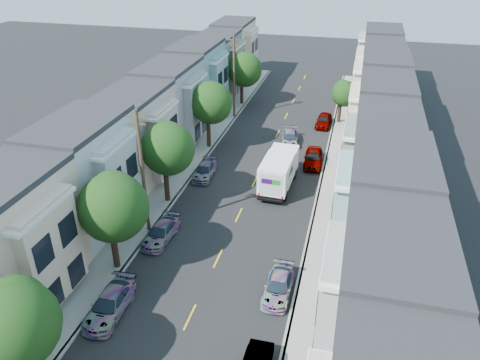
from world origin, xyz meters
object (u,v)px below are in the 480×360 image
at_px(tree_b, 112,207).
at_px(parked_left_d, 205,171).
at_px(parked_left_c, 161,233).
at_px(tree_d, 210,103).
at_px(tree_far_r, 344,94).
at_px(parked_right_b, 278,287).
at_px(tree_c, 167,149).
at_px(lead_sedan, 290,138).
at_px(utility_pole_far, 234,77).
at_px(parked_right_c, 313,158).
at_px(parked_left_b, 110,305).
at_px(tree_a, 12,326).
at_px(parked_right_d, 324,120).
at_px(fedex_truck, 279,170).
at_px(tree_e, 244,70).
at_px(utility_pole_near, 143,173).

height_order(tree_b, parked_left_d, tree_b).
bearing_deg(parked_left_c, tree_d, 97.72).
xyz_separation_m(tree_far_r, parked_right_b, (-1.99, -31.88, -3.08)).
bearing_deg(tree_c, tree_far_r, 59.79).
bearing_deg(tree_c, lead_sedan, 61.59).
xyz_separation_m(utility_pole_far, parked_right_b, (11.20, -30.57, -4.54)).
height_order(tree_b, tree_d, tree_b).
height_order(parked_left_d, parked_right_b, parked_right_b).
relative_size(tree_d, tree_far_r, 1.38).
relative_size(tree_c, parked_right_c, 1.56).
distance_m(parked_left_b, parked_right_c, 25.79).
xyz_separation_m(tree_a, parked_left_d, (1.40, 24.68, -3.87)).
height_order(parked_left_d, parked_right_d, parked_right_d).
distance_m(tree_b, fedex_truck, 17.02).
height_order(tree_d, tree_far_r, tree_d).
distance_m(utility_pole_far, parked_right_c, 16.31).
bearing_deg(parked_right_d, parked_left_b, -103.17).
relative_size(fedex_truck, parked_right_b, 1.61).
bearing_deg(parked_left_b, tree_far_r, 70.16).
xyz_separation_m(tree_e, parked_right_c, (11.20, -16.01, -3.98)).
bearing_deg(parked_right_b, tree_e, 107.87).
relative_size(tree_e, parked_left_b, 1.54).
height_order(tree_far_r, parked_left_c, tree_far_r).
distance_m(fedex_truck, parked_left_c, 12.72).
distance_m(tree_far_r, lead_sedan, 9.75).
relative_size(tree_e, parked_right_b, 1.72).
distance_m(tree_d, tree_far_r, 17.13).
bearing_deg(utility_pole_near, utility_pole_far, 90.00).
relative_size(tree_b, parked_right_d, 1.69).
height_order(tree_c, parked_right_d, tree_c).
bearing_deg(tree_b, lead_sedan, 71.61).
xyz_separation_m(utility_pole_far, lead_sedan, (8.08, -6.41, -4.51)).
relative_size(tree_e, tree_far_r, 1.33).
relative_size(tree_c, parked_right_d, 1.68).
distance_m(parked_left_d, parked_right_d, 18.72).
bearing_deg(parked_left_d, tree_far_r, 52.86).
bearing_deg(tree_e, fedex_truck, -68.07).
distance_m(parked_left_c, parked_right_d, 28.38).
xyz_separation_m(tree_far_r, parked_right_c, (-1.99, -12.32, -2.93)).
bearing_deg(tree_b, fedex_truck, 58.93).
relative_size(tree_d, utility_pole_far, 0.73).
height_order(parked_right_c, parked_right_d, parked_right_c).
xyz_separation_m(tree_c, lead_sedan, (8.09, 14.95, -4.43)).
bearing_deg(tree_far_r, parked_left_c, -112.74).
relative_size(tree_c, tree_e, 1.04).
height_order(utility_pole_near, parked_left_b, utility_pole_near).
xyz_separation_m(tree_far_r, parked_left_d, (-11.79, -17.45, -3.08)).
distance_m(parked_left_b, parked_left_c, 8.04).
bearing_deg(tree_a, utility_pole_far, 90.00).
relative_size(utility_pole_far, parked_left_b, 2.19).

